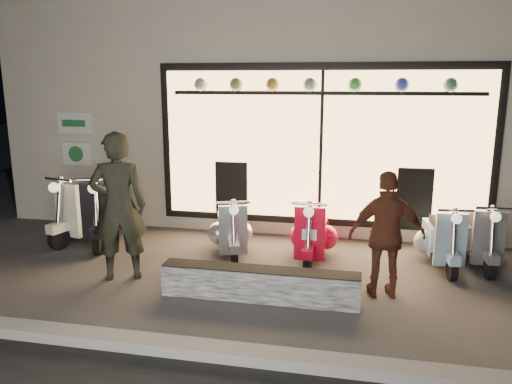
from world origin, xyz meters
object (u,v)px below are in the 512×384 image
(graffiti_barrier, at_px, (260,284))
(man, at_px, (119,207))
(scooter_red, at_px, (313,233))
(woman, at_px, (387,235))
(scooter_silver, at_px, (231,229))

(graffiti_barrier, bearing_deg, man, 171.07)
(graffiti_barrier, relative_size, scooter_red, 1.81)
(graffiti_barrier, bearing_deg, scooter_red, 73.32)
(graffiti_barrier, height_order, woman, woman)
(scooter_red, bearing_deg, woman, -49.89)
(woman, bearing_deg, man, -6.55)
(scooter_silver, distance_m, man, 1.85)
(scooter_red, height_order, man, man)
(scooter_red, distance_m, woman, 1.59)
(scooter_red, relative_size, man, 0.67)
(graffiti_barrier, distance_m, scooter_silver, 1.78)
(scooter_silver, bearing_deg, graffiti_barrier, -82.65)
(graffiti_barrier, xyz_separation_m, scooter_silver, (-0.77, 1.60, 0.17))
(scooter_silver, bearing_deg, scooter_red, -17.36)
(graffiti_barrier, distance_m, man, 2.12)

